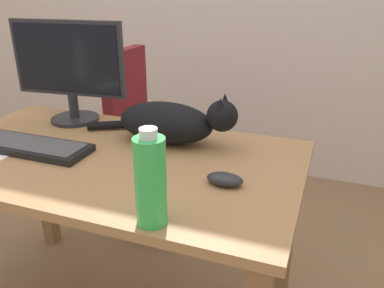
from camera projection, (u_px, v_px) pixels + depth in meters
desk at (111, 182)px, 1.40m from camera, size 1.32×0.74×0.73m
office_chair at (151, 151)px, 2.14m from camera, size 0.48×0.48×0.96m
monitor at (69, 68)px, 1.60m from camera, size 0.48×0.20×0.42m
keyboard at (31, 146)px, 1.39m from camera, size 0.44×0.15×0.03m
cat at (172, 122)px, 1.43m from camera, size 0.61×0.19×0.20m
computer_mouse at (225, 179)px, 1.15m from camera, size 0.11×0.06×0.04m
water_bottle at (150, 181)px, 0.94m from camera, size 0.08×0.08×0.25m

